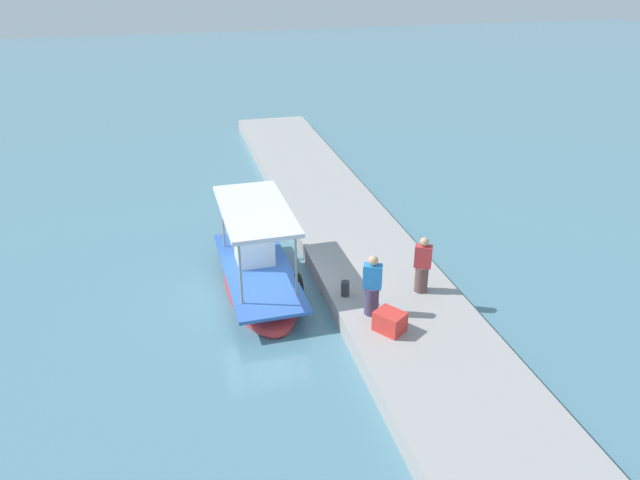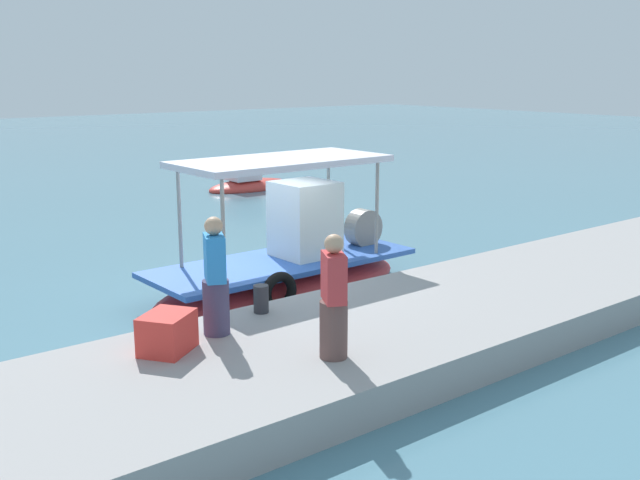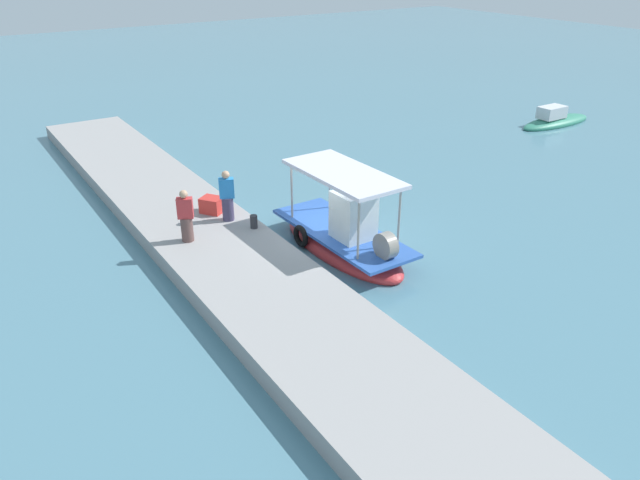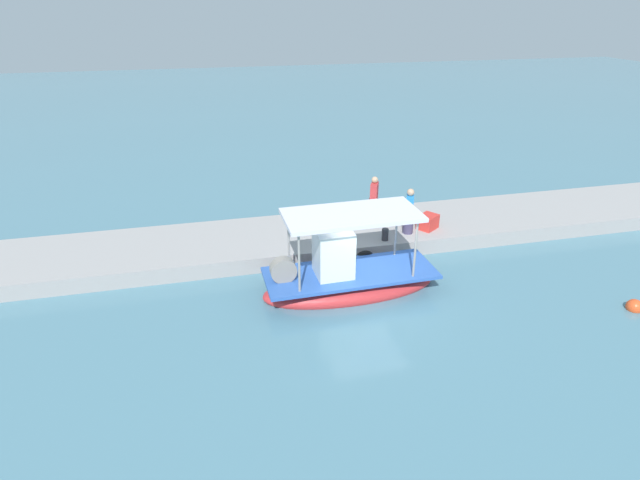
{
  "view_description": "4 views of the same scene",
  "coord_description": "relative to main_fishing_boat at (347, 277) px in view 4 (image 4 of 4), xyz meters",
  "views": [
    {
      "loc": [
        -15.35,
        2.2,
        9.48
      ],
      "look_at": [
        0.76,
        -1.98,
        1.28
      ],
      "focal_mm": 33.99,
      "sensor_mm": 36.0,
      "label": 1
    },
    {
      "loc": [
        -7.56,
        -11.47,
        4.29
      ],
      "look_at": [
        0.64,
        -1.03,
        1.24
      ],
      "focal_mm": 41.57,
      "sensor_mm": 36.0,
      "label": 2
    },
    {
      "loc": [
        14.87,
        -10.14,
        8.94
      ],
      "look_at": [
        0.87,
        -1.06,
        0.77
      ],
      "focal_mm": 34.25,
      "sensor_mm": 36.0,
      "label": 3
    },
    {
      "loc": [
        4.68,
        13.39,
        8.44
      ],
      "look_at": [
        1.09,
        -1.71,
        1.04
      ],
      "focal_mm": 28.46,
      "sensor_mm": 36.0,
      "label": 4
    }
  ],
  "objects": [
    {
      "name": "fisherman_by_crate",
      "position": [
        -2.32,
        -4.3,
        0.83
      ],
      "size": [
        0.5,
        0.54,
        1.68
      ],
      "color": "brown",
      "rests_on": "dock_quay"
    },
    {
      "name": "fisherman_near_bollard",
      "position": [
        -3.08,
        -2.56,
        0.85
      ],
      "size": [
        0.51,
        0.56,
        1.73
      ],
      "color": "#413A59",
      "rests_on": "dock_quay"
    },
    {
      "name": "main_fishing_boat",
      "position": [
        0.0,
        0.0,
        0.0
      ],
      "size": [
        5.66,
        2.2,
        3.01
      ],
      "color": "red",
      "rests_on": "ground_plane"
    },
    {
      "name": "mooring_bollard",
      "position": [
        -2.04,
        -2.15,
        0.29
      ],
      "size": [
        0.24,
        0.24,
        0.44
      ],
      "primitive_type": "cylinder",
      "color": "#2D2D33",
      "rests_on": "dock_quay"
    },
    {
      "name": "cargo_crate",
      "position": [
        -3.96,
        -2.75,
        0.34
      ],
      "size": [
        0.92,
        0.89,
        0.54
      ],
      "primitive_type": "cube",
      "rotation": [
        0.0,
        0.0,
        0.61
      ],
      "color": "red",
      "rests_on": "dock_quay"
    },
    {
      "name": "marker_buoy",
      "position": [
        -8.09,
        3.06,
        -0.4
      ],
      "size": [
        0.47,
        0.47,
        0.47
      ],
      "color": "#EE4F22",
      "rests_on": "ground_plane"
    },
    {
      "name": "dock_quay",
      "position": [
        -0.62,
        -3.55,
        -0.21
      ],
      "size": [
        36.0,
        3.63,
        0.56
      ],
      "primitive_type": "cube",
      "color": "#9D9998",
      "rests_on": "ground_plane"
    },
    {
      "name": "ground_plane",
      "position": [
        -0.62,
        -0.0,
        -0.49
      ],
      "size": [
        120.0,
        120.0,
        0.0
      ],
      "primitive_type": "plane",
      "color": "teal"
    }
  ]
}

